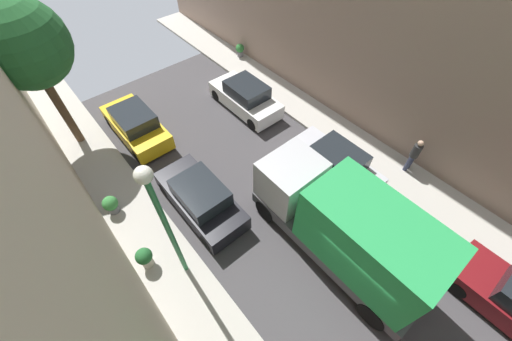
# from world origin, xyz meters

# --- Properties ---
(ground) EXTENTS (32.00, 32.00, 0.00)m
(ground) POSITION_xyz_m (0.00, 0.00, 0.00)
(ground) COLOR #423F42
(sidewalk_right) EXTENTS (2.00, 44.00, 0.15)m
(sidewalk_right) POSITION_xyz_m (5.00, 0.00, 0.07)
(sidewalk_right) COLOR #B7B2A8
(sidewalk_right) RESTS_ON ground
(parked_car_left_2) EXTENTS (1.78, 4.20, 1.57)m
(parked_car_left_2) POSITION_xyz_m (-2.70, 5.83, 0.72)
(parked_car_left_2) COLOR black
(parked_car_left_2) RESTS_ON ground
(parked_car_left_3) EXTENTS (1.78, 4.20, 1.57)m
(parked_car_left_3) POSITION_xyz_m (-2.70, 11.43, 0.72)
(parked_car_left_3) COLOR gold
(parked_car_left_3) RESTS_ON ground
(parked_car_right_2) EXTENTS (1.78, 4.20, 1.57)m
(parked_car_right_2) POSITION_xyz_m (2.70, 3.60, 0.72)
(parked_car_right_2) COLOR silver
(parked_car_right_2) RESTS_ON ground
(parked_car_right_3) EXTENTS (1.78, 4.20, 1.57)m
(parked_car_right_3) POSITION_xyz_m (2.70, 9.67, 0.72)
(parked_car_right_3) COLOR white
(parked_car_right_3) RESTS_ON ground
(delivery_truck) EXTENTS (2.26, 6.60, 3.38)m
(delivery_truck) POSITION_xyz_m (0.00, 1.08, 1.79)
(delivery_truck) COLOR #4C4C51
(delivery_truck) RESTS_ON ground
(pedestrian) EXTENTS (0.40, 0.36, 1.72)m
(pedestrian) POSITION_xyz_m (5.41, 1.59, 1.07)
(pedestrian) COLOR #2D334C
(pedestrian) RESTS_ON sidewalk_right
(street_tree_0) EXTENTS (3.36, 3.36, 6.57)m
(street_tree_0) POSITION_xyz_m (-5.07, 12.88, 5.00)
(street_tree_0) COLOR brown
(street_tree_0) RESTS_ON sidewalk_left
(potted_plant_1) EXTENTS (0.59, 0.59, 0.83)m
(potted_plant_1) POSITION_xyz_m (-5.52, 7.93, 0.61)
(potted_plant_1) COLOR slate
(potted_plant_1) RESTS_ON sidewalk_left
(potted_plant_2) EXTENTS (0.58, 0.58, 0.93)m
(potted_plant_2) POSITION_xyz_m (-5.53, 5.05, 0.68)
(potted_plant_2) COLOR #B2A899
(potted_plant_2) RESTS_ON sidewalk_left
(potted_plant_3) EXTENTS (0.53, 0.53, 0.81)m
(potted_plant_3) POSITION_xyz_m (5.60, 13.82, 0.61)
(potted_plant_3) COLOR slate
(potted_plant_3) RESTS_ON sidewalk_right
(lamp_post) EXTENTS (0.44, 0.44, 5.50)m
(lamp_post) POSITION_xyz_m (-4.60, 4.04, 3.77)
(lamp_post) COLOR #26723F
(lamp_post) RESTS_ON sidewalk_left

